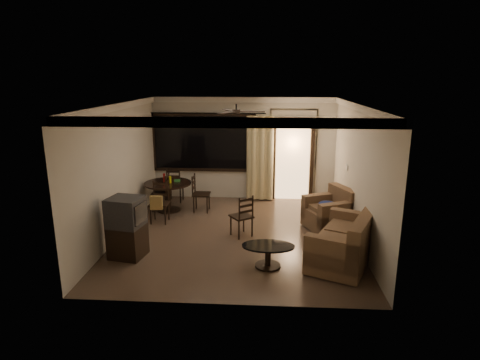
# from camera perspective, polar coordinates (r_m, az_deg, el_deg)

# --- Properties ---
(ground) EXTENTS (5.50, 5.50, 0.00)m
(ground) POSITION_cam_1_polar(r_m,az_deg,el_deg) (8.78, -0.49, -7.77)
(ground) COLOR #7F6651
(ground) RESTS_ON ground
(room_shell) EXTENTS (5.50, 6.70, 5.50)m
(room_shell) POSITION_cam_1_polar(r_m,az_deg,el_deg) (9.99, 3.62, 5.85)
(room_shell) COLOR beige
(room_shell) RESTS_ON ground
(dining_table) EXTENTS (1.18, 1.18, 0.96)m
(dining_table) POSITION_cam_1_polar(r_m,az_deg,el_deg) (10.30, -10.19, -1.19)
(dining_table) COLOR black
(dining_table) RESTS_ON ground
(dining_chair_west) EXTENTS (0.42, 0.42, 0.95)m
(dining_chair_west) POSITION_cam_1_polar(r_m,az_deg,el_deg) (10.44, -11.13, -2.75)
(dining_chair_west) COLOR black
(dining_chair_west) RESTS_ON ground
(dining_chair_east) EXTENTS (0.42, 0.42, 0.95)m
(dining_chair_east) POSITION_cam_1_polar(r_m,az_deg,el_deg) (10.21, -5.57, -2.92)
(dining_chair_east) COLOR black
(dining_chair_east) RESTS_ON ground
(dining_chair_south) EXTENTS (0.42, 0.48, 0.95)m
(dining_chair_south) POSITION_cam_1_polar(r_m,az_deg,el_deg) (9.59, -11.38, -4.17)
(dining_chair_south) COLOR black
(dining_chair_south) RESTS_ON ground
(dining_chair_north) EXTENTS (0.42, 0.42, 0.95)m
(dining_chair_north) POSITION_cam_1_polar(r_m,az_deg,el_deg) (11.10, -9.17, -1.61)
(dining_chair_north) COLOR black
(dining_chair_north) RESTS_ON ground
(tv_cabinet) EXTENTS (0.70, 0.65, 1.17)m
(tv_cabinet) POSITION_cam_1_polar(r_m,az_deg,el_deg) (7.87, -15.79, -6.50)
(tv_cabinet) COLOR black
(tv_cabinet) RESTS_ON ground
(sofa) EXTENTS (1.58, 1.99, 0.94)m
(sofa) POSITION_cam_1_polar(r_m,az_deg,el_deg) (7.68, 14.95, -8.66)
(sofa) COLOR #472D21
(sofa) RESTS_ON ground
(armchair) EXTENTS (1.20, 1.20, 0.92)m
(armchair) POSITION_cam_1_polar(r_m,az_deg,el_deg) (9.22, 12.80, -4.53)
(armchair) COLOR #472D21
(armchair) RESTS_ON ground
(coffee_table) EXTENTS (0.95, 0.57, 0.42)m
(coffee_table) POSITION_cam_1_polar(r_m,az_deg,el_deg) (7.31, 4.02, -10.22)
(coffee_table) COLOR black
(coffee_table) RESTS_ON ground
(side_chair) EXTENTS (0.57, 0.57, 0.92)m
(side_chair) POSITION_cam_1_polar(r_m,az_deg,el_deg) (8.63, 0.24, -6.24)
(side_chair) COLOR black
(side_chair) RESTS_ON ground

